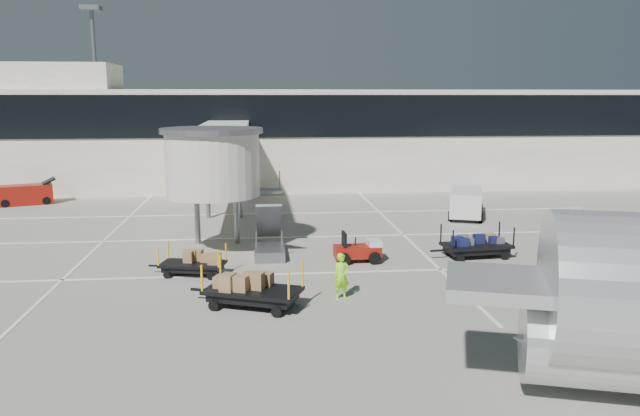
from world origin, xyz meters
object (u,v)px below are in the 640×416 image
Objects in this scene: minivan at (466,201)px; ground_worker at (342,276)px; suitcase_cart at (478,246)px; belt_loader at (26,195)px; box_cart_far at (194,264)px; baggage_tug at (359,251)px; box_cart_near at (253,290)px.

ground_worker is at bearing -103.05° from minivan.
suitcase_cart is at bearing 20.97° from ground_worker.
ground_worker is 0.44× the size of belt_loader.
ground_worker is 0.36× the size of minivan.
ground_worker is at bearing -20.56° from box_cart_far.
baggage_tug is at bearing 58.01° from ground_worker.
belt_loader is (-19.29, 22.75, -0.18)m from ground_worker.
ground_worker is at bearing 31.39° from box_cart_near.
suitcase_cart is 1.17× the size of box_cart_far.
suitcase_cart reaches higher than baggage_tug.
belt_loader is at bearing 140.84° from suitcase_cart.
baggage_tug is 0.54× the size of belt_loader.
box_cart_far is at bearing -170.28° from baggage_tug.
suitcase_cart is 9.04m from ground_worker.
baggage_tug is at bearing -110.12° from minivan.
minivan is at bearing 47.73° from baggage_tug.
suitcase_cart is at bearing -54.52° from belt_loader.
minivan is (15.75, 11.55, 0.54)m from box_cart_far.
box_cart_far is at bearing 142.48° from box_cart_near.
box_cart_near is 2.39× the size of ground_worker.
box_cart_near reaches higher than baggage_tug.
suitcase_cart is at bearing 19.71° from box_cart_far.
ground_worker is (-7.20, -5.45, 0.33)m from suitcase_cart.
ground_worker is 29.82m from belt_loader.
minivan reaches higher than box_cart_near.
box_cart_far is 1.92× the size of ground_worker.
suitcase_cart reaches higher than box_cart_far.
belt_loader is at bearing 137.47° from box_cart_far.
minivan is (2.75, 9.82, 0.49)m from suitcase_cart.
minivan is 1.22× the size of belt_loader.
ground_worker reaches higher than baggage_tug.
suitcase_cart is 0.94× the size of box_cart_near.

